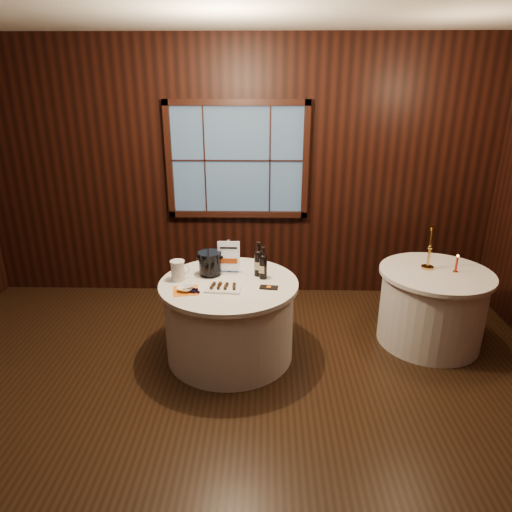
{
  "coord_description": "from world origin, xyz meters",
  "views": [
    {
      "loc": [
        0.34,
        -2.82,
        2.47
      ],
      "look_at": [
        0.25,
        0.9,
        1.06
      ],
      "focal_mm": 32.0,
      "sensor_mm": 36.0,
      "label": 1
    }
  ],
  "objects_px": {
    "chocolate_plate": "(223,287)",
    "cracker_bowl": "(186,289)",
    "red_candle": "(456,265)",
    "brass_candlestick": "(429,254)",
    "grape_bunch": "(195,290)",
    "main_table": "(230,319)",
    "sign_stand": "(229,262)",
    "ice_bucket": "(210,263)",
    "glass_pitcher": "(178,270)",
    "side_table": "(431,307)",
    "port_bottle_right": "(263,265)",
    "port_bottle_left": "(258,261)",
    "chocolate_box": "(269,287)"
  },
  "relations": [
    {
      "from": "chocolate_plate",
      "to": "cracker_bowl",
      "type": "relative_size",
      "value": 2.34
    },
    {
      "from": "chocolate_plate",
      "to": "red_candle",
      "type": "distance_m",
      "value": 2.25
    },
    {
      "from": "chocolate_plate",
      "to": "brass_candlestick",
      "type": "xyz_separation_m",
      "value": [
        1.97,
        0.54,
        0.14
      ]
    },
    {
      "from": "grape_bunch",
      "to": "red_candle",
      "type": "distance_m",
      "value": 2.5
    },
    {
      "from": "main_table",
      "to": "sign_stand",
      "type": "bearing_deg",
      "value": 93.25
    },
    {
      "from": "ice_bucket",
      "to": "glass_pitcher",
      "type": "distance_m",
      "value": 0.31
    },
    {
      "from": "main_table",
      "to": "cracker_bowl",
      "type": "bearing_deg",
      "value": -150.76
    },
    {
      "from": "grape_bunch",
      "to": "red_candle",
      "type": "relative_size",
      "value": 0.97
    },
    {
      "from": "main_table",
      "to": "cracker_bowl",
      "type": "xyz_separation_m",
      "value": [
        -0.36,
        -0.2,
        0.4
      ]
    },
    {
      "from": "side_table",
      "to": "ice_bucket",
      "type": "distance_m",
      "value": 2.25
    },
    {
      "from": "port_bottle_right",
      "to": "brass_candlestick",
      "type": "xyz_separation_m",
      "value": [
        1.62,
        0.29,
        0.02
      ]
    },
    {
      "from": "grape_bunch",
      "to": "glass_pitcher",
      "type": "relative_size",
      "value": 0.91
    },
    {
      "from": "port_bottle_right",
      "to": "red_candle",
      "type": "xyz_separation_m",
      "value": [
        1.86,
        0.19,
        -0.06
      ]
    },
    {
      "from": "side_table",
      "to": "brass_candlestick",
      "type": "bearing_deg",
      "value": 130.96
    },
    {
      "from": "side_table",
      "to": "cracker_bowl",
      "type": "bearing_deg",
      "value": -167.99
    },
    {
      "from": "chocolate_plate",
      "to": "main_table",
      "type": "bearing_deg",
      "value": 77.31
    },
    {
      "from": "main_table",
      "to": "ice_bucket",
      "type": "height_order",
      "value": "ice_bucket"
    },
    {
      "from": "main_table",
      "to": "side_table",
      "type": "relative_size",
      "value": 1.19
    },
    {
      "from": "port_bottle_left",
      "to": "brass_candlestick",
      "type": "xyz_separation_m",
      "value": [
        1.66,
        0.22,
        0.01
      ]
    },
    {
      "from": "port_bottle_left",
      "to": "glass_pitcher",
      "type": "bearing_deg",
      "value": -154.91
    },
    {
      "from": "grape_bunch",
      "to": "cracker_bowl",
      "type": "relative_size",
      "value": 1.23
    },
    {
      "from": "chocolate_box",
      "to": "grape_bunch",
      "type": "relative_size",
      "value": 0.94
    },
    {
      "from": "sign_stand",
      "to": "ice_bucket",
      "type": "xyz_separation_m",
      "value": [
        -0.18,
        -0.05,
        0.01
      ]
    },
    {
      "from": "main_table",
      "to": "red_candle",
      "type": "relative_size",
      "value": 7.1
    },
    {
      "from": "chocolate_plate",
      "to": "chocolate_box",
      "type": "distance_m",
      "value": 0.4
    },
    {
      "from": "glass_pitcher",
      "to": "red_candle",
      "type": "relative_size",
      "value": 1.06
    },
    {
      "from": "main_table",
      "to": "glass_pitcher",
      "type": "distance_m",
      "value": 0.67
    },
    {
      "from": "chocolate_box",
      "to": "main_table",
      "type": "bearing_deg",
      "value": 168.1
    },
    {
      "from": "chocolate_plate",
      "to": "glass_pitcher",
      "type": "bearing_deg",
      "value": 156.51
    },
    {
      "from": "chocolate_plate",
      "to": "brass_candlestick",
      "type": "bearing_deg",
      "value": 15.21
    },
    {
      "from": "main_table",
      "to": "chocolate_box",
      "type": "distance_m",
      "value": 0.55
    },
    {
      "from": "main_table",
      "to": "brass_candlestick",
      "type": "height_order",
      "value": "brass_candlestick"
    },
    {
      "from": "port_bottle_right",
      "to": "red_candle",
      "type": "height_order",
      "value": "port_bottle_right"
    },
    {
      "from": "chocolate_box",
      "to": "glass_pitcher",
      "type": "distance_m",
      "value": 0.86
    },
    {
      "from": "ice_bucket",
      "to": "glass_pitcher",
      "type": "bearing_deg",
      "value": -155.07
    },
    {
      "from": "grape_bunch",
      "to": "brass_candlestick",
      "type": "distance_m",
      "value": 2.29
    },
    {
      "from": "chocolate_box",
      "to": "cracker_bowl",
      "type": "distance_m",
      "value": 0.73
    },
    {
      "from": "port_bottle_left",
      "to": "red_candle",
      "type": "xyz_separation_m",
      "value": [
        1.9,
        0.12,
        -0.07
      ]
    },
    {
      "from": "chocolate_plate",
      "to": "glass_pitcher",
      "type": "relative_size",
      "value": 1.74
    },
    {
      "from": "side_table",
      "to": "main_table",
      "type": "bearing_deg",
      "value": -171.47
    },
    {
      "from": "grape_bunch",
      "to": "red_candle",
      "type": "xyz_separation_m",
      "value": [
        2.45,
        0.5,
        0.05
      ]
    },
    {
      "from": "sign_stand",
      "to": "red_candle",
      "type": "distance_m",
      "value": 2.18
    },
    {
      "from": "main_table",
      "to": "ice_bucket",
      "type": "xyz_separation_m",
      "value": [
        -0.19,
        0.16,
        0.5
      ]
    },
    {
      "from": "chocolate_plate",
      "to": "grape_bunch",
      "type": "relative_size",
      "value": 1.91
    },
    {
      "from": "port_bottle_right",
      "to": "ice_bucket",
      "type": "relative_size",
      "value": 1.36
    },
    {
      "from": "port_bottle_left",
      "to": "glass_pitcher",
      "type": "relative_size",
      "value": 1.75
    },
    {
      "from": "main_table",
      "to": "chocolate_plate",
      "type": "bearing_deg",
      "value": -102.69
    },
    {
      "from": "cracker_bowl",
      "to": "chocolate_plate",
      "type": "bearing_deg",
      "value": 7.97
    },
    {
      "from": "port_bottle_right",
      "to": "chocolate_plate",
      "type": "distance_m",
      "value": 0.44
    },
    {
      "from": "red_candle",
      "to": "cracker_bowl",
      "type": "bearing_deg",
      "value": -169.16
    }
  ]
}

